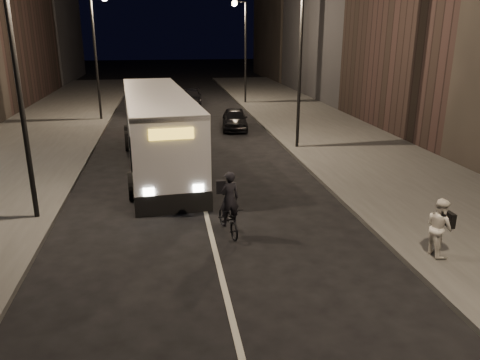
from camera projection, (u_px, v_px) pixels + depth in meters
name	position (u px, v px, depth m)	size (l,w,h in m)	color
ground	(219.00, 265.00, 12.69)	(180.00, 180.00, 0.00)	black
sidewalk_right	(336.00, 138.00, 27.11)	(7.00, 70.00, 0.16)	#3B3B38
sidewalk_left	(26.00, 149.00, 24.52)	(7.00, 70.00, 0.16)	#3B3B38
streetlight_right_mid	(296.00, 45.00, 23.12)	(1.20, 0.44, 8.12)	black
streetlight_right_far	(242.00, 38.00, 38.15)	(1.20, 0.44, 8.12)	black
streetlight_left_near	(23.00, 55.00, 13.98)	(1.20, 0.44, 8.12)	black
streetlight_left_far	(98.00, 41.00, 30.88)	(1.20, 0.44, 8.12)	black
city_bus	(157.00, 126.00, 21.37)	(3.78, 12.77, 3.40)	white
cyclist_on_bicycle	(229.00, 213.00, 14.40)	(0.94, 1.88, 2.07)	black
pedestrian_woman	(439.00, 227.00, 12.68)	(0.79, 0.62, 1.63)	silver
car_near	(235.00, 119.00, 29.63)	(1.55, 3.86, 1.32)	black
car_mid	(135.00, 104.00, 35.92)	(1.31, 3.76, 1.24)	#3F3F42
car_far	(191.00, 98.00, 39.27)	(1.69, 4.15, 1.21)	black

